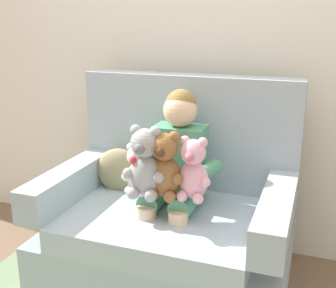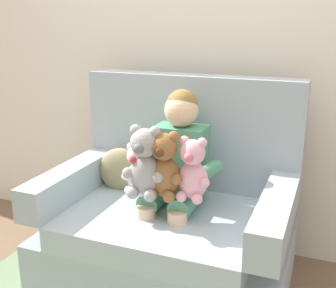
# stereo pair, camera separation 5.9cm
# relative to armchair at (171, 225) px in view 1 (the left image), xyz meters

# --- Properties ---
(ground_plane) EXTENTS (8.00, 8.00, 0.00)m
(ground_plane) POSITION_rel_armchair_xyz_m (0.00, -0.05, -0.33)
(ground_plane) COLOR brown
(back_wall) EXTENTS (6.00, 0.10, 2.60)m
(back_wall) POSITION_rel_armchair_xyz_m (0.00, 0.56, 0.97)
(back_wall) COLOR silver
(back_wall) RESTS_ON ground
(armchair) EXTENTS (1.20, 0.85, 1.07)m
(armchair) POSITION_rel_armchair_xyz_m (0.00, 0.00, 0.00)
(armchair) COLOR #9EADBC
(armchair) RESTS_ON ground
(seated_child) EXTENTS (0.45, 0.39, 0.82)m
(seated_child) POSITION_rel_armchair_xyz_m (0.02, 0.01, 0.33)
(seated_child) COLOR #4C9370
(seated_child) RESTS_ON armchair
(plush_white) EXTENTS (0.15, 0.12, 0.25)m
(plush_white) POSITION_rel_armchair_xyz_m (-0.11, -0.16, 0.34)
(plush_white) COLOR white
(plush_white) RESTS_ON armchair
(plush_brown) EXTENTS (0.19, 0.16, 0.32)m
(plush_brown) POSITION_rel_armchair_xyz_m (0.03, -0.17, 0.38)
(plush_brown) COLOR brown
(plush_brown) RESTS_ON armchair
(plush_grey) EXTENTS (0.20, 0.17, 0.34)m
(plush_grey) POSITION_rel_armchair_xyz_m (-0.06, -0.19, 0.39)
(plush_grey) COLOR #9E9EA3
(plush_grey) RESTS_ON armchair
(plush_pink) EXTENTS (0.18, 0.15, 0.30)m
(plush_pink) POSITION_rel_armchair_xyz_m (0.15, -0.14, 0.37)
(plush_pink) COLOR #EAA8BC
(plush_pink) RESTS_ON armchair
(throw_pillow) EXTENTS (0.27, 0.14, 0.26)m
(throw_pillow) POSITION_rel_armchair_xyz_m (-0.34, 0.10, 0.22)
(throw_pillow) COLOR #998C66
(throw_pillow) RESTS_ON armchair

